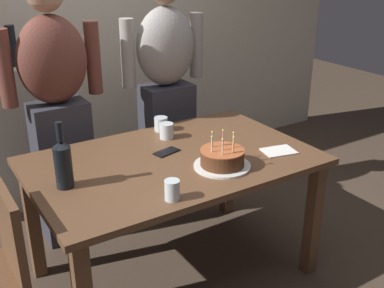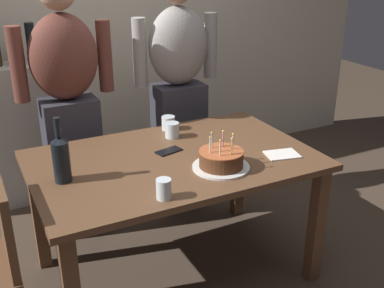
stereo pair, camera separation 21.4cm
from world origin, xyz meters
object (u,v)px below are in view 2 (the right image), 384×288
(cell_phone, at_px, (169,151))
(napkin_stack, at_px, (282,155))
(birthday_cake, at_px, (221,160))
(person_man_bearded, at_px, (69,106))
(water_glass_near, at_px, (164,189))
(water_glass_far, at_px, (168,123))
(water_glass_side, at_px, (172,130))
(person_woman_cardigan, at_px, (179,91))
(wine_bottle, at_px, (61,157))

(cell_phone, relative_size, napkin_stack, 0.83)
(birthday_cake, distance_m, person_man_bearded, 1.10)
(cell_phone, bearing_deg, water_glass_near, -130.39)
(water_glass_far, bearing_deg, person_man_bearded, 148.15)
(water_glass_side, relative_size, napkin_stack, 0.53)
(person_man_bearded, bearing_deg, napkin_stack, 133.64)
(water_glass_near, distance_m, napkin_stack, 0.78)
(cell_phone, bearing_deg, person_man_bearded, 107.48)
(birthday_cake, bearing_deg, water_glass_side, 95.31)
(water_glass_near, relative_size, napkin_stack, 0.54)
(water_glass_near, bearing_deg, water_glass_far, 64.45)
(birthday_cake, height_order, person_man_bearded, person_man_bearded)
(napkin_stack, distance_m, person_woman_cardigan, 0.98)
(birthday_cake, bearing_deg, wine_bottle, 163.80)
(napkin_stack, height_order, person_woman_cardigan, person_woman_cardigan)
(wine_bottle, relative_size, person_man_bearded, 0.19)
(water_glass_near, xyz_separation_m, person_man_bearded, (-0.15, 1.11, 0.09))
(water_glass_side, bearing_deg, napkin_stack, -50.13)
(napkin_stack, bearing_deg, water_glass_far, 121.61)
(water_glass_far, relative_size, napkin_stack, 0.49)
(water_glass_near, distance_m, wine_bottle, 0.53)
(water_glass_side, relative_size, person_woman_cardigan, 0.06)
(water_glass_far, relative_size, wine_bottle, 0.26)
(cell_phone, height_order, person_woman_cardigan, person_woman_cardigan)
(water_glass_far, height_order, cell_phone, water_glass_far)
(wine_bottle, bearing_deg, water_glass_far, 28.86)
(water_glass_far, height_order, napkin_stack, water_glass_far)
(person_woman_cardigan, bearing_deg, napkin_stack, 99.71)
(water_glass_side, distance_m, napkin_stack, 0.66)
(water_glass_side, bearing_deg, cell_phone, -119.67)
(water_glass_side, relative_size, person_man_bearded, 0.06)
(water_glass_side, distance_m, person_woman_cardigan, 0.53)
(water_glass_side, distance_m, cell_phone, 0.22)
(cell_phone, xyz_separation_m, person_woman_cardigan, (0.36, 0.64, 0.13))
(water_glass_side, xyz_separation_m, person_man_bearded, (-0.49, 0.45, 0.09))
(water_glass_far, distance_m, napkin_stack, 0.75)
(person_man_bearded, bearing_deg, birthday_cake, 119.60)
(person_man_bearded, bearing_deg, cell_phone, 121.21)
(water_glass_far, xyz_separation_m, napkin_stack, (0.39, -0.63, -0.04))
(water_glass_far, height_order, wine_bottle, wine_bottle)
(water_glass_side, xyz_separation_m, person_woman_cardigan, (0.26, 0.45, 0.09))
(birthday_cake, relative_size, person_woman_cardigan, 0.18)
(wine_bottle, bearing_deg, water_glass_near, -45.81)
(water_glass_near, bearing_deg, person_woman_cardigan, 61.58)
(napkin_stack, bearing_deg, cell_phone, 148.75)
(person_man_bearded, xyz_separation_m, person_woman_cardigan, (0.75, 0.00, 0.00))
(water_glass_far, bearing_deg, birthday_cake, -88.77)
(water_glass_side, height_order, wine_bottle, wine_bottle)
(water_glass_side, relative_size, wine_bottle, 0.28)
(water_glass_side, relative_size, cell_phone, 0.63)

